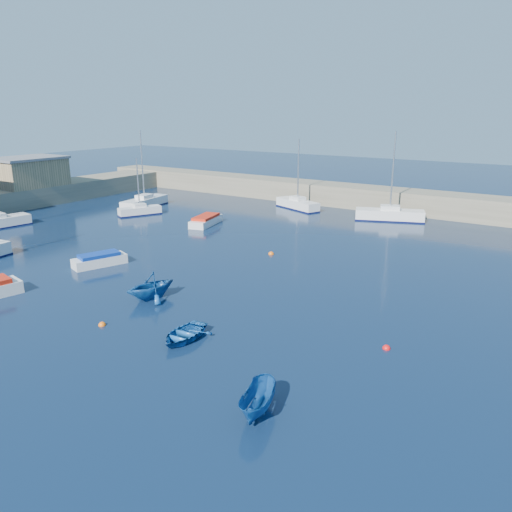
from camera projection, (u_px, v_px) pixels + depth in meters
The scene contains 15 objects.
ground at pixel (100, 373), 23.55m from camera, with size 220.00×220.00×0.00m, color #0C1D37.
back_wall at pixel (406, 201), 59.93m from camera, with size 96.00×4.50×2.60m, color #706A55.
brick_shed_a at pixel (29, 173), 63.82m from camera, with size 6.00×8.00×3.40m, color #907B53.
sailboat_3 at pixel (140, 211), 58.35m from camera, with size 3.33×5.01×6.59m.
sailboat_4 at pixel (145, 202), 63.00m from camera, with size 3.08×7.47×9.49m.
sailboat_5 at pixel (298, 204), 61.88m from camera, with size 6.66×4.12×8.54m.
sailboat_6 at pixel (390, 214), 55.54m from camera, with size 7.65×4.57×9.71m.
motorboat_1 at pixel (100, 260), 39.58m from camera, with size 2.71×4.37×1.01m.
motorboat_2 at pixel (206, 220), 53.48m from camera, with size 2.85×5.24×1.02m.
dinghy_center at pixel (184, 334), 26.87m from camera, with size 2.30×3.23×0.67m, color #144A8F.
dinghy_left at pixel (151, 286), 32.56m from camera, with size 2.95×3.41×1.80m, color #144A8F.
dinghy_right at pixel (258, 402), 20.21m from camera, with size 1.16×3.08×1.19m, color #144A8F.
buoy_0 at pixel (102, 325), 28.76m from camera, with size 0.44×0.44×0.44m, color #F4610C.
buoy_1 at pixel (386, 349), 25.97m from camera, with size 0.43×0.43×0.43m, color red.
buoy_3 at pixel (271, 254), 42.77m from camera, with size 0.48×0.48×0.48m, color #F4610C.
Camera 1 is at (17.78, -13.41, 12.02)m, focal length 35.00 mm.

